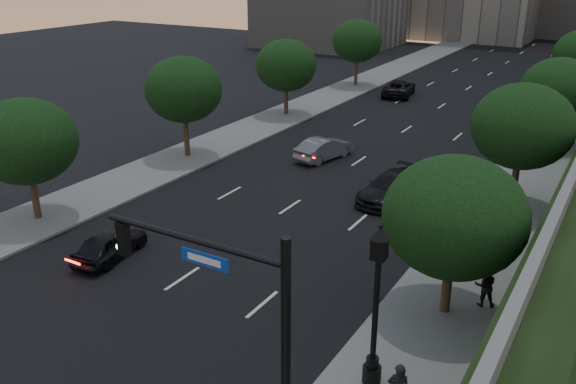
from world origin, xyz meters
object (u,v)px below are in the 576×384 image
Objects in this scene: sedan_mid_left at (324,148)px; sedan_far_right at (522,108)px; pedestrian_b at (485,286)px; pedestrian_c at (481,234)px; sedan_far_left at (399,88)px; traffic_signal_mast at (248,349)px; street_lamp at (375,314)px; sedan_near_left at (110,244)px; sedan_near_right at (391,187)px.

sedan_mid_left is 1.20× the size of sedan_far_right.
pedestrian_c is at bearing -93.88° from pedestrian_b.
sedan_far_left is 37.64m from pedestrian_b.
pedestrian_c is (2.17, 15.40, -2.65)m from traffic_signal_mast.
sedan_far_left is at bearing -92.66° from pedestrian_c.
sedan_far_right is (-2.75, 38.43, -2.00)m from street_lamp.
sedan_far_right is at bearing -102.15° from sedan_mid_left.
sedan_mid_left is (-10.24, 24.09, -2.94)m from traffic_signal_mast.
street_lamp reaches higher than pedestrian_b.
sedan_near_left is 16.06m from pedestrian_b.
traffic_signal_mast is at bearing -100.57° from sedan_far_right.
sedan_mid_left is at bearing -103.74° from sedan_near_left.
sedan_near_left is at bearing 171.15° from street_lamp.
street_lamp is 6.83m from pedestrian_b.
street_lamp is at bearing -98.13° from sedan_far_right.
pedestrian_b reaches higher than sedan_near_left.
sedan_near_left is 0.89× the size of sedan_mid_left.
traffic_signal_mast reaches higher than sedan_mid_left.
sedan_near_left is 17.48m from sedan_mid_left.
pedestrian_b is (1.93, 6.35, -1.63)m from street_lamp.
sedan_far_left is 26.89m from sedan_near_right.
sedan_far_right is (2.52, 23.46, -0.12)m from sedan_near_right.
sedan_near_left is (-12.04, 6.71, -2.99)m from traffic_signal_mast.
sedan_far_left is (-0.85, 38.14, 0.07)m from sedan_near_left.
sedan_near_right reaches higher than sedan_mid_left.
sedan_far_right is at bearing -112.72° from pedestrian_c.
sedan_far_left is at bearing -96.55° from sedan_near_left.
traffic_signal_mast is 14.11m from sedan_near_left.
traffic_signal_mast is at bearing -108.21° from street_lamp.
sedan_near_right is at bearing -130.62° from sedan_near_left.
pedestrian_b is at bearing 76.16° from pedestrian_c.
sedan_near_right is (-5.27, 14.97, -1.88)m from street_lamp.
traffic_signal_mast reaches higher than sedan_near_left.
pedestrian_b is (7.20, -8.62, 0.25)m from sedan_near_right.
traffic_signal_mast is 20.13m from sedan_near_right.
sedan_far_right is at bearing 90.71° from sedan_near_right.
traffic_signal_mast is 4.02× the size of pedestrian_c.
street_lamp is at bearing 134.37° from sedan_mid_left.
sedan_near_right is 23.59m from sedan_far_right.
pedestrian_b reaches higher than sedan_near_right.
street_lamp is at bearing 99.39° from sedan_far_left.
pedestrian_b is (16.34, -33.91, 0.25)m from sedan_far_left.
sedan_near_right is (6.48, -4.53, 0.02)m from sedan_mid_left.
sedan_near_left is 37.89m from sedan_far_right.
sedan_mid_left is 2.56× the size of pedestrian_c.
sedan_mid_left is 15.15m from pedestrian_c.
street_lamp is 3.31× the size of pedestrian_b.
sedan_mid_left is at bearing 86.98° from sedan_far_left.
sedan_far_left and sedan_near_right have the same top height.
street_lamp is 42.80m from sedan_far_left.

